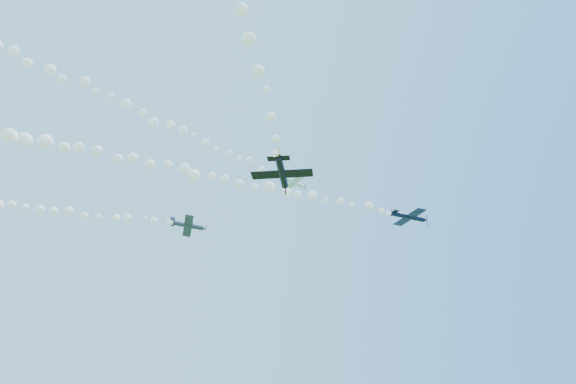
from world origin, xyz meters
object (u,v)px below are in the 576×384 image
object	(u,v)px
plane_white	(293,182)
plane_navy	(409,217)
plane_black	(282,173)
plane_grey	(188,225)

from	to	relation	value
plane_white	plane_navy	xyz separation A→B (m)	(19.53, -6.46, -7.86)
plane_navy	plane_black	bearing A→B (deg)	-145.52
plane_white	plane_grey	distance (m)	21.12
plane_grey	plane_black	world-z (taller)	plane_grey
plane_black	plane_white	bearing A→B (deg)	4.00
plane_white	plane_navy	distance (m)	22.02
plane_white	plane_black	xyz separation A→B (m)	(-10.91, -29.18, -21.57)
plane_navy	plane_grey	distance (m)	40.11
plane_navy	plane_grey	xyz separation A→B (m)	(-37.21, 14.97, 0.06)
plane_navy	plane_grey	world-z (taller)	plane_grey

